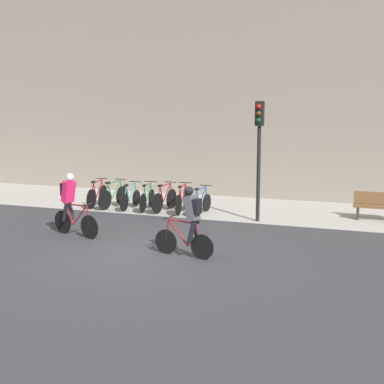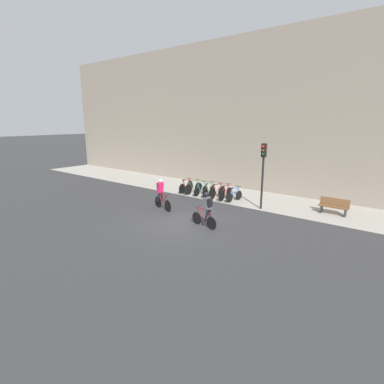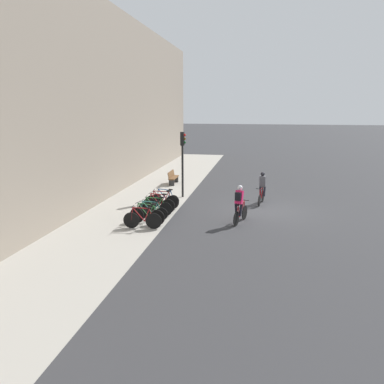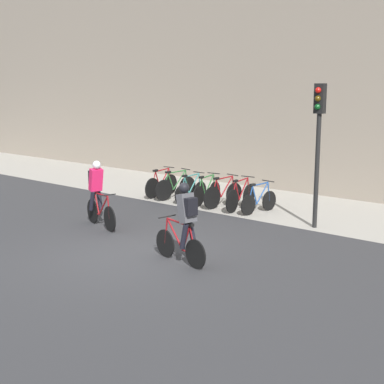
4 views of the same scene
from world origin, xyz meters
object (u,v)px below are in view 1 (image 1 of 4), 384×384
object	(u,v)px
parked_bike_2	(130,198)
bench	(378,206)
parked_bike_6	(201,203)
traffic_light_pole	(259,139)
cyclist_grey	(190,219)
parked_bike_0	(97,195)
cyclist_pink	(71,202)
parked_bike_3	(147,199)
parked_bike_1	(114,196)
parked_bike_5	(182,201)
parked_bike_4	(165,199)

from	to	relation	value
parked_bike_2	bench	world-z (taller)	parked_bike_2
parked_bike_6	traffic_light_pole	bearing A→B (deg)	-13.72
cyclist_grey	parked_bike_0	world-z (taller)	cyclist_grey
parked_bike_6	bench	bearing A→B (deg)	9.46
cyclist_pink	bench	xyz separation A→B (m)	(8.19, 5.02, -0.48)
parked_bike_6	bench	distance (m)	5.76
parked_bike_3	parked_bike_6	distance (m)	1.98
parked_bike_3	cyclist_grey	bearing A→B (deg)	-56.02
cyclist_grey	parked_bike_6	bearing A→B (deg)	105.79
cyclist_grey	bench	bearing A→B (deg)	54.69
cyclist_pink	parked_bike_3	distance (m)	4.14
parked_bike_1	parked_bike_5	distance (m)	2.64
cyclist_grey	parked_bike_1	world-z (taller)	cyclist_grey
traffic_light_pole	cyclist_grey	bearing A→B (deg)	-98.16
cyclist_pink	traffic_light_pole	bearing A→B (deg)	37.83
parked_bike_0	traffic_light_pole	world-z (taller)	traffic_light_pole
parked_bike_0	parked_bike_2	bearing A→B (deg)	-0.07
parked_bike_3	bench	bearing A→B (deg)	7.04
cyclist_grey	parked_bike_3	xyz separation A→B (m)	(-3.41, 5.06, -0.55)
parked_bike_1	parked_bike_6	xyz separation A→B (m)	(3.30, -0.00, -0.04)
parked_bike_0	bench	world-z (taller)	parked_bike_0
cyclist_grey	traffic_light_pole	xyz separation A→B (m)	(0.65, 4.55, 1.66)
bench	traffic_light_pole	bearing A→B (deg)	-157.99
parked_bike_3	parked_bike_4	bearing A→B (deg)	0.07
bench	cyclist_grey	bearing A→B (deg)	-125.31
parked_bike_2	parked_bike_1	bearing A→B (deg)	179.87
parked_bike_4	parked_bike_5	size ratio (longest dim) A/B	0.97
parked_bike_1	bench	size ratio (longest dim) A/B	1.12
parked_bike_3	bench	size ratio (longest dim) A/B	1.09
parked_bike_6	parked_bike_5	bearing A→B (deg)	179.96
parked_bike_3	parked_bike_0	bearing A→B (deg)	179.98
parked_bike_4	cyclist_pink	bearing A→B (deg)	-106.19
parked_bike_4	traffic_light_pole	bearing A→B (deg)	-8.51
parked_bike_4	cyclist_grey	bearing A→B (deg)	-61.46
parked_bike_1	parked_bike_3	bearing A→B (deg)	-0.03
bench	parked_bike_4	bearing A→B (deg)	-172.31
parked_bike_5	bench	xyz separation A→B (m)	(6.34, 0.95, 0.05)
parked_bike_0	parked_bike_4	xyz separation A→B (m)	(2.64, -0.00, 0.00)
parked_bike_4	parked_bike_6	bearing A→B (deg)	-0.04
parked_bike_0	traffic_light_pole	size ratio (longest dim) A/B	0.45
cyclist_grey	parked_bike_2	size ratio (longest dim) A/B	1.10
cyclist_pink	parked_bike_5	world-z (taller)	cyclist_pink
cyclist_pink	cyclist_grey	xyz separation A→B (m)	(3.93, -0.99, 0.00)
parked_bike_5	parked_bike_2	bearing A→B (deg)	-179.96
cyclist_grey	parked_bike_1	size ratio (longest dim) A/B	1.02
parked_bike_6	traffic_light_pole	size ratio (longest dim) A/B	0.41
parked_bike_1	parked_bike_2	distance (m)	0.66
cyclist_pink	parked_bike_1	size ratio (longest dim) A/B	1.04
cyclist_pink	parked_bike_5	bearing A→B (deg)	65.63
parked_bike_6	bench	world-z (taller)	parked_bike_6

